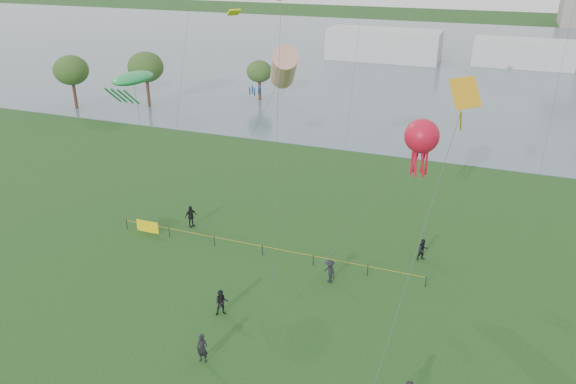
% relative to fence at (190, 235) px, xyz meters
% --- Properties ---
extents(lake, '(400.00, 120.00, 0.08)m').
position_rel_fence_xyz_m(lake, '(10.21, 84.64, -0.53)').
color(lake, slate).
rests_on(lake, ground_plane).
extents(pavilion_left, '(22.00, 8.00, 6.00)m').
position_rel_fence_xyz_m(pavilion_left, '(-1.79, 79.64, 2.45)').
color(pavilion_left, silver).
rests_on(pavilion_left, ground_plane).
extents(pavilion_right, '(18.00, 7.00, 5.00)m').
position_rel_fence_xyz_m(pavilion_right, '(24.21, 82.64, 1.95)').
color(pavilion_right, silver).
rests_on(pavilion_right, ground_plane).
extents(trees, '(26.51, 17.90, 7.74)m').
position_rel_fence_xyz_m(trees, '(-26.53, 32.78, 4.72)').
color(trees, '#3D261C').
rests_on(trees, ground_plane).
extents(fence, '(24.07, 0.07, 1.05)m').
position_rel_fence_xyz_m(fence, '(0.00, 0.00, 0.00)').
color(fence, black).
rests_on(fence, ground_plane).
extents(spectator_a, '(1.07, 1.01, 1.75)m').
position_rel_fence_xyz_m(spectator_a, '(6.68, -7.65, 0.32)').
color(spectator_a, black).
rests_on(spectator_a, ground_plane).
extents(spectator_b, '(1.27, 1.19, 1.72)m').
position_rel_fence_xyz_m(spectator_b, '(11.87, -1.74, 0.31)').
color(spectator_b, black).
rests_on(spectator_b, ground_plane).
extents(spectator_c, '(0.92, 1.17, 1.86)m').
position_rel_fence_xyz_m(spectator_c, '(-1.16, 2.19, 0.38)').
color(spectator_c, black).
rests_on(spectator_c, ground_plane).
extents(spectator_f, '(0.67, 0.47, 1.76)m').
position_rel_fence_xyz_m(spectator_f, '(7.65, -11.89, 0.32)').
color(spectator_f, black).
rests_on(spectator_f, ground_plane).
extents(spectator_g, '(1.03, 0.99, 1.68)m').
position_rel_fence_xyz_m(spectator_g, '(17.36, 3.54, 0.28)').
color(spectator_g, black).
rests_on(spectator_g, ground_plane).
extents(kite_windsock, '(7.65, 5.60, 14.87)m').
position_rel_fence_xyz_m(kite_windsock, '(5.82, 5.24, 12.38)').
color(kite_windsock, '#3F3F42').
extents(kite_creature, '(4.35, 5.09, 12.31)m').
position_rel_fence_xyz_m(kite_creature, '(-5.38, 2.25, 11.31)').
color(kite_creature, '#3F3F42').
extents(kite_octopus, '(7.24, 10.40, 10.25)m').
position_rel_fence_xyz_m(kite_octopus, '(16.32, 4.81, 8.41)').
color(kite_octopus, '#3F3F42').
extents(kite_delta, '(3.24, 12.20, 15.97)m').
position_rel_fence_xyz_m(kite_delta, '(19.42, -8.83, 13.98)').
color(kite_delta, '#3F3F42').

